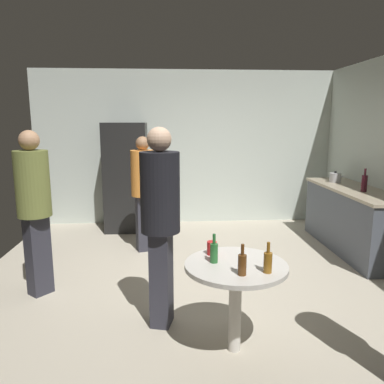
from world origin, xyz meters
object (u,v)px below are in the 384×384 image
(kettle, at_px, (335,178))
(wine_bottle_on_counter, at_px, (364,183))
(person_in_black_shirt, at_px, (160,213))
(refrigerator, at_px, (126,177))
(beer_bottle_green, at_px, (214,252))
(beer_bottle_amber, at_px, (268,262))
(foreground_table, at_px, (236,276))
(beer_bottle_brown, at_px, (242,264))
(person_in_olive_shirt, at_px, (34,201))
(person_in_orange_shirt, at_px, (144,185))
(plastic_cup_red, at_px, (212,248))

(kettle, bearing_deg, wine_bottle_on_counter, -87.93)
(wine_bottle_on_counter, bearing_deg, person_in_black_shirt, -149.63)
(refrigerator, bearing_deg, beer_bottle_green, -73.38)
(wine_bottle_on_counter, bearing_deg, beer_bottle_amber, -130.76)
(beer_bottle_amber, bearing_deg, refrigerator, 110.72)
(foreground_table, bearing_deg, refrigerator, 108.90)
(beer_bottle_green, xyz_separation_m, person_in_black_shirt, (-0.42, 0.40, 0.22))
(beer_bottle_brown, relative_size, person_in_black_shirt, 0.13)
(wine_bottle_on_counter, distance_m, person_in_olive_shirt, 4.06)
(refrigerator, xyz_separation_m, wine_bottle_on_counter, (3.29, -1.55, 0.12))
(person_in_olive_shirt, distance_m, person_in_orange_shirt, 1.66)
(kettle, distance_m, foreground_table, 3.48)
(refrigerator, distance_m, beer_bottle_amber, 3.99)
(refrigerator, height_order, person_in_orange_shirt, refrigerator)
(beer_bottle_amber, relative_size, plastic_cup_red, 2.09)
(person_in_olive_shirt, xyz_separation_m, person_in_orange_shirt, (1.04, 1.30, -0.07))
(person_in_olive_shirt, bearing_deg, kettle, 63.77)
(person_in_orange_shirt, bearing_deg, person_in_black_shirt, -8.91)
(wine_bottle_on_counter, relative_size, foreground_table, 0.39)
(wine_bottle_on_counter, bearing_deg, person_in_orange_shirt, 171.51)
(kettle, relative_size, beer_bottle_amber, 1.06)
(person_in_orange_shirt, bearing_deg, kettle, 80.28)
(person_in_orange_shirt, bearing_deg, person_in_olive_shirt, -55.31)
(foreground_table, xyz_separation_m, person_in_olive_shirt, (-1.89, 1.14, 0.39))
(person_in_black_shirt, height_order, person_in_orange_shirt, person_in_black_shirt)
(plastic_cup_red, xyz_separation_m, person_in_olive_shirt, (-1.73, 0.92, 0.23))
(beer_bottle_green, bearing_deg, person_in_olive_shirt, 147.44)
(foreground_table, xyz_separation_m, person_in_black_shirt, (-0.59, 0.44, 0.41))
(foreground_table, bearing_deg, wine_bottle_on_counter, 43.88)
(beer_bottle_amber, distance_m, beer_bottle_brown, 0.20)
(wine_bottle_on_counter, bearing_deg, foreground_table, -136.12)
(beer_bottle_green, height_order, person_in_olive_shirt, person_in_olive_shirt)
(refrigerator, height_order, beer_bottle_brown, refrigerator)
(wine_bottle_on_counter, bearing_deg, kettle, 92.07)
(beer_bottle_brown, bearing_deg, wine_bottle_on_counter, 46.85)
(foreground_table, relative_size, person_in_olive_shirt, 0.46)
(beer_bottle_amber, bearing_deg, kettle, 58.06)
(wine_bottle_on_counter, distance_m, person_in_orange_shirt, 2.97)
(plastic_cup_red, bearing_deg, beer_bottle_brown, -68.93)
(foreground_table, xyz_separation_m, beer_bottle_amber, (0.20, -0.18, 0.19))
(wine_bottle_on_counter, height_order, person_in_olive_shirt, person_in_olive_shirt)
(person_in_olive_shirt, bearing_deg, foreground_table, 10.04)
(plastic_cup_red, relative_size, person_in_black_shirt, 0.06)
(kettle, bearing_deg, beer_bottle_brown, -124.28)
(foreground_table, height_order, person_in_black_shirt, person_in_black_shirt)
(foreground_table, height_order, person_in_orange_shirt, person_in_orange_shirt)
(beer_bottle_green, height_order, person_in_black_shirt, person_in_black_shirt)
(kettle, relative_size, wine_bottle_on_counter, 0.79)
(kettle, height_order, beer_bottle_amber, kettle)
(beer_bottle_brown, height_order, person_in_olive_shirt, person_in_olive_shirt)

